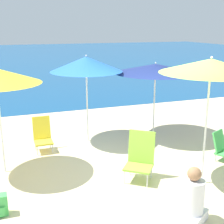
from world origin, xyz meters
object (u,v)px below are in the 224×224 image
object	(u,v)px
beach_umbrella_navy	(155,68)
beach_umbrella_lime	(211,66)
person_seated_near	(192,200)
beach_chair_lime	(140,156)
beach_chair_green	(224,148)
beach_umbrella_blue	(86,64)
beach_chair_yellow	(42,134)

from	to	relation	value
beach_umbrella_navy	beach_umbrella_lime	bearing A→B (deg)	-97.10
beach_umbrella_lime	person_seated_near	world-z (taller)	beach_umbrella_lime
beach_umbrella_lime	beach_chair_lime	distance (m)	2.05
beach_umbrella_lime	beach_chair_green	distance (m)	2.26
beach_chair_lime	person_seated_near	xyz separation A→B (m)	(0.15, -1.50, -0.11)
beach_chair_green	beach_umbrella_blue	bearing A→B (deg)	112.66
beach_chair_green	person_seated_near	world-z (taller)	person_seated_near
beach_umbrella_blue	beach_chair_green	xyz separation A→B (m)	(2.44, -2.16, -1.65)
beach_chair_yellow	beach_chair_green	distance (m)	4.08
beach_umbrella_blue	person_seated_near	size ratio (longest dim) A/B	2.46
beach_umbrella_blue	beach_chair_yellow	bearing A→B (deg)	-168.26
beach_chair_lime	beach_chair_yellow	bearing A→B (deg)	164.87
beach_umbrella_navy	beach_umbrella_blue	bearing A→B (deg)	171.65
beach_umbrella_lime	beach_chair_yellow	xyz separation A→B (m)	(-2.55, 2.61, -1.78)
beach_chair_lime	person_seated_near	world-z (taller)	beach_chair_lime
beach_umbrella_blue	beach_chair_green	size ratio (longest dim) A/B	3.14
beach_umbrella_navy	beach_chair_green	bearing A→B (deg)	-69.31
beach_umbrella_navy	person_seated_near	distance (m)	4.00
beach_chair_yellow	beach_umbrella_navy	bearing A→B (deg)	-0.45
beach_chair_lime	person_seated_near	size ratio (longest dim) A/B	1.05
beach_umbrella_navy	beach_chair_yellow	world-z (taller)	beach_umbrella_navy
beach_chair_yellow	beach_chair_green	size ratio (longest dim) A/B	1.14
beach_umbrella_blue	beach_umbrella_lime	bearing A→B (deg)	-63.96
beach_umbrella_lime	beach_chair_green	bearing A→B (deg)	33.28
beach_umbrella_lime	beach_umbrella_blue	world-z (taller)	beach_umbrella_lime
beach_umbrella_navy	beach_chair_lime	size ratio (longest dim) A/B	2.27
beach_umbrella_blue	beach_chair_yellow	world-z (taller)	beach_umbrella_blue
person_seated_near	beach_umbrella_blue	bearing A→B (deg)	155.41
beach_umbrella_lime	beach_chair_lime	xyz separation A→B (m)	(-1.00, 0.55, -1.70)
beach_umbrella_lime	beach_chair_lime	world-z (taller)	beach_umbrella_lime
beach_umbrella_blue	person_seated_near	distance (m)	4.15
beach_umbrella_lime	beach_chair_yellow	distance (m)	4.06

